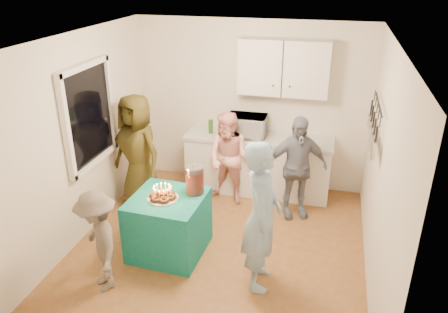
% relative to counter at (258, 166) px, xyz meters
% --- Properties ---
extents(floor, '(4.00, 4.00, 0.00)m').
position_rel_counter_xyz_m(floor, '(-0.20, -1.70, -0.43)').
color(floor, brown).
rests_on(floor, ground).
extents(ceiling, '(4.00, 4.00, 0.00)m').
position_rel_counter_xyz_m(ceiling, '(-0.20, -1.70, 2.17)').
color(ceiling, white).
rests_on(ceiling, floor).
extents(back_wall, '(3.60, 3.60, 0.00)m').
position_rel_counter_xyz_m(back_wall, '(-0.20, 0.30, 0.87)').
color(back_wall, silver).
rests_on(back_wall, floor).
extents(left_wall, '(4.00, 4.00, 0.00)m').
position_rel_counter_xyz_m(left_wall, '(-2.00, -1.70, 0.87)').
color(left_wall, silver).
rests_on(left_wall, floor).
extents(right_wall, '(4.00, 4.00, 0.00)m').
position_rel_counter_xyz_m(right_wall, '(1.60, -1.70, 0.87)').
color(right_wall, silver).
rests_on(right_wall, floor).
extents(window_night, '(0.04, 1.00, 1.20)m').
position_rel_counter_xyz_m(window_night, '(-1.97, -1.40, 1.12)').
color(window_night, black).
rests_on(window_night, left_wall).
extents(counter, '(2.20, 0.58, 0.86)m').
position_rel_counter_xyz_m(counter, '(0.00, 0.00, 0.00)').
color(counter, white).
rests_on(counter, floor).
extents(countertop, '(2.24, 0.62, 0.05)m').
position_rel_counter_xyz_m(countertop, '(0.00, -0.00, 0.46)').
color(countertop, beige).
rests_on(countertop, counter).
extents(upper_cabinet, '(1.30, 0.30, 0.80)m').
position_rel_counter_xyz_m(upper_cabinet, '(0.30, 0.15, 1.52)').
color(upper_cabinet, white).
rests_on(upper_cabinet, back_wall).
extents(pot_rack, '(0.12, 1.00, 0.60)m').
position_rel_counter_xyz_m(pot_rack, '(1.52, -1.00, 1.17)').
color(pot_rack, black).
rests_on(pot_rack, right_wall).
extents(microwave, '(0.59, 0.40, 0.32)m').
position_rel_counter_xyz_m(microwave, '(-0.19, 0.00, 0.64)').
color(microwave, white).
rests_on(microwave, countertop).
extents(party_table, '(0.89, 0.89, 0.76)m').
position_rel_counter_xyz_m(party_table, '(-0.78, -1.84, -0.05)').
color(party_table, '#12786B').
rests_on(party_table, floor).
extents(donut_cake, '(0.38, 0.38, 0.18)m').
position_rel_counter_xyz_m(donut_cake, '(-0.82, -1.88, 0.42)').
color(donut_cake, '#381C0C').
rests_on(donut_cake, party_table).
extents(punch_jar, '(0.22, 0.22, 0.34)m').
position_rel_counter_xyz_m(punch_jar, '(-0.49, -1.64, 0.50)').
color(punch_jar, red).
rests_on(punch_jar, party_table).
extents(man_birthday, '(0.49, 0.67, 1.72)m').
position_rel_counter_xyz_m(man_birthday, '(0.41, -2.14, 0.43)').
color(man_birthday, '#92B4D4').
rests_on(man_birthday, floor).
extents(woman_back_left, '(0.98, 0.82, 1.70)m').
position_rel_counter_xyz_m(woman_back_left, '(-1.60, -0.85, 0.42)').
color(woman_back_left, brown).
rests_on(woman_back_left, floor).
extents(woman_back_center, '(0.80, 0.69, 1.40)m').
position_rel_counter_xyz_m(woman_back_center, '(-0.35, -0.44, 0.27)').
color(woman_back_center, pink).
rests_on(woman_back_center, floor).
extents(woman_back_right, '(0.95, 0.65, 1.49)m').
position_rel_counter_xyz_m(woman_back_right, '(0.63, -0.59, 0.32)').
color(woman_back_right, black).
rests_on(woman_back_right, floor).
extents(child_near_left, '(0.84, 0.87, 1.19)m').
position_rel_counter_xyz_m(child_near_left, '(-1.26, -2.64, 0.16)').
color(child_near_left, '#5B5149').
rests_on(child_near_left, floor).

